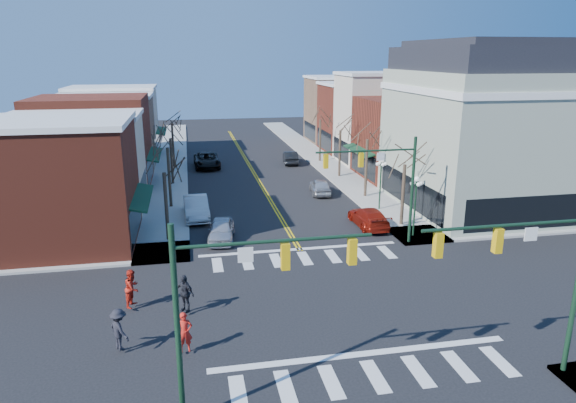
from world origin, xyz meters
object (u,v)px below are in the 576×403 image
victorian_corner (484,127)px  car_left_near (221,230)px  car_right_near (369,217)px  pedestrian_red_b (133,288)px  lamppost_midblock (381,175)px  lamppost_corner (416,196)px  car_left_mid (196,208)px  pedestrian_dark_b (119,330)px  car_right_mid (320,186)px  car_left_far (207,160)px  car_right_far (290,157)px  pedestrian_dark_a (185,293)px  pedestrian_red_a (185,332)px

victorian_corner → car_left_near: 22.52m
car_right_near → pedestrian_red_b: size_ratio=2.52×
lamppost_midblock → car_right_near: bearing=-121.3°
lamppost_corner → car_left_near: 13.39m
lamppost_corner → car_right_near: 4.25m
lamppost_midblock → car_left_mid: (-14.60, 0.83, -2.12)m
lamppost_midblock → pedestrian_dark_b: lamppost_midblock is taller
car_left_near → car_right_mid: (9.65, 10.44, -0.02)m
car_left_mid → car_left_far: car_left_mid is taller
car_left_mid → car_right_far: bearing=57.0°
victorian_corner → car_right_near: bearing=-163.2°
pedestrian_red_b → pedestrian_dark_b: (-0.18, -3.95, -0.04)m
victorian_corner → pedestrian_dark_a: size_ratio=7.57×
car_left_near → car_left_mid: size_ratio=0.83×
lamppost_corner → pedestrian_dark_b: (-18.20, -10.98, -1.89)m
car_right_far → pedestrian_red_b: (-14.62, -33.23, 0.39)m
victorian_corner → car_right_far: 24.09m
pedestrian_red_b → lamppost_corner: bearing=-48.3°
car_right_far → pedestrian_red_b: 36.31m
pedestrian_dark_b → car_right_mid: bearing=-68.7°
car_right_near → pedestrian_dark_b: pedestrian_dark_b is taller
car_left_near → car_right_far: size_ratio=0.97×
lamppost_midblock → car_left_far: 23.53m
lamppost_corner → pedestrian_red_b: size_ratio=2.25×
car_left_near → car_right_mid: car_left_near is taller
car_left_near → car_right_near: bearing=11.9°
lamppost_corner → pedestrian_dark_a: (-15.50, -8.06, -1.87)m
lamppost_midblock → pedestrian_red_a: 23.96m
lamppost_midblock → car_right_far: 20.12m
car_left_mid → pedestrian_dark_b: (-3.60, -18.31, 0.23)m
car_left_near → victorian_corner: bearing=18.2°
victorian_corner → pedestrian_red_b: size_ratio=7.42×
car_left_mid → victorian_corner: bearing=-5.7°
car_left_mid → car_left_far: (1.60, 18.66, -0.02)m
car_left_far → car_right_mid: bearing=-56.2°
lamppost_corner → car_left_far: lamppost_corner is taller
car_right_near → lamppost_midblock: bearing=-122.0°
lamppost_corner → lamppost_midblock: size_ratio=1.00×
lamppost_midblock → pedestrian_red_a: size_ratio=2.46×
car_left_near → car_left_mid: car_left_mid is taller
victorian_corner → car_right_near: (-10.53, -3.17, -5.95)m
car_right_near → car_left_near: bearing=3.7°
car_right_mid → car_right_far: (0.00, 13.76, 0.02)m
victorian_corner → pedestrian_dark_a: bearing=-149.4°
car_left_far → pedestrian_red_b: pedestrian_red_b is taller
car_right_mid → car_left_mid: bearing=31.1°
car_left_far → pedestrian_dark_b: size_ratio=3.21×
lamppost_midblock → pedestrian_red_b: lamppost_midblock is taller
pedestrian_red_a → car_left_near: bearing=74.2°
car_right_mid → lamppost_midblock: bearing=126.3°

